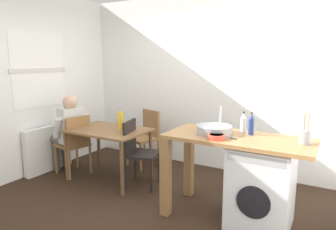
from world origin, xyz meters
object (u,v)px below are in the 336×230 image
mixing_bowl (216,136)px  dining_table (108,136)px  seated_person (68,129)px  bottle_tall_green (243,123)px  bottle_squat_brown (251,125)px  washing_machine (261,187)px  utensil_crock (305,137)px  vase (121,120)px  chair_spare_by_wall (146,135)px  chair_person_seat (75,142)px  chair_opposite (137,149)px

mixing_bowl → dining_table: bearing=167.9°
seated_person → bottle_tall_green: (2.61, 0.12, 0.35)m
bottle_squat_brown → mixing_bowl: bottle_squat_brown is taller
dining_table → seated_person: 0.71m
washing_machine → utensil_crock: utensil_crock is taller
bottle_tall_green → bottle_squat_brown: bottle_squat_brown is taller
dining_table → vase: size_ratio=4.46×
chair_spare_by_wall → bottle_tall_green: 2.00m
dining_table → chair_person_seat: bearing=-168.3°
chair_spare_by_wall → mixing_bowl: (1.64, -1.15, 0.44)m
chair_spare_by_wall → washing_machine: size_ratio=1.05×
dining_table → chair_person_seat: size_ratio=1.22×
bottle_tall_green → vase: size_ratio=0.94×
chair_opposite → utensil_crock: (2.07, -0.16, 0.48)m
chair_person_seat → seated_person: 0.23m
chair_opposite → vase: bearing=-116.4°
chair_opposite → bottle_tall_green: bearing=75.4°
chair_person_seat → utensil_crock: bearing=-79.6°
dining_table → utensil_crock: utensil_crock is taller
chair_opposite → utensil_crock: bearing=71.0°
dining_table → utensil_crock: 2.57m
dining_table → bottle_tall_green: bottle_tall_green is taller
seated_person → mixing_bowl: seated_person is taller
chair_spare_by_wall → bottle_squat_brown: bottle_squat_brown is taller
washing_machine → mixing_bowl: (-0.42, -0.20, 0.52)m
chair_person_seat → vase: (0.70, 0.21, 0.36)m
chair_spare_by_wall → chair_person_seat: bearing=69.8°
chair_opposite → mixing_bowl: 1.41m
washing_machine → mixing_bowl: 0.70m
chair_person_seat → chair_spare_by_wall: 1.11m
bottle_tall_green → bottle_squat_brown: size_ratio=0.96×
bottle_squat_brown → vase: bearing=176.1°
chair_spare_by_wall → vase: bearing=109.3°
chair_spare_by_wall → washing_machine: bearing=172.1°
dining_table → bottle_squat_brown: bottle_squat_brown is taller
dining_table → washing_machine: size_ratio=1.28×
seated_person → utensil_crock: (3.25, -0.04, 0.32)m
utensil_crock → dining_table: bearing=177.1°
chair_person_seat → vase: 0.81m
bottle_squat_brown → bottle_tall_green: bearing=150.0°
chair_opposite → bottle_squat_brown: (1.53, -0.06, 0.52)m
chair_spare_by_wall → bottle_tall_green: bottle_tall_green is taller
seated_person → utensil_crock: utensil_crock is taller
utensil_crock → chair_spare_by_wall: bearing=159.7°
dining_table → bottle_squat_brown: bearing=-0.8°
chair_person_seat → mixing_bowl: bearing=-85.9°
dining_table → seated_person: bearing=-173.2°
bottle_squat_brown → vase: (-1.86, 0.13, -0.17)m
dining_table → chair_opposite: (0.48, 0.03, -0.14)m
bottle_tall_green → vase: (-1.76, 0.07, -0.16)m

